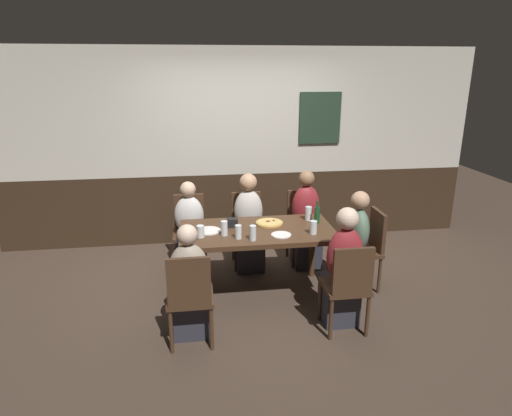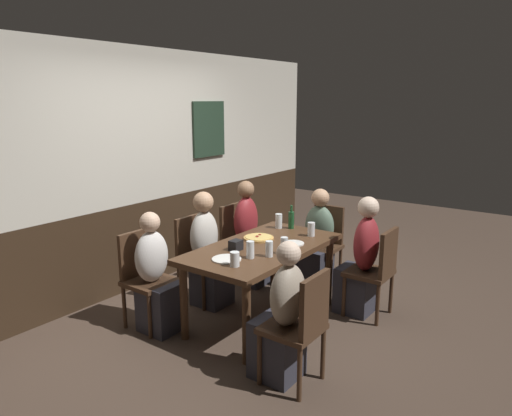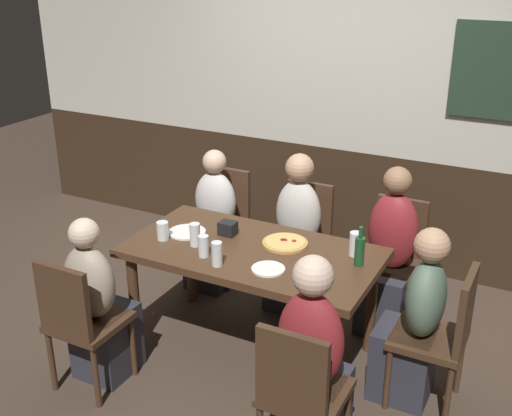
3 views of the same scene
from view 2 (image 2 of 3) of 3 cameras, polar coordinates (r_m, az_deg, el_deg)
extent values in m
plane|color=#423328|center=(4.66, 0.74, -13.25)|extent=(12.00, 12.00, 0.00)
cube|color=#332316|center=(5.53, -13.37, -4.01)|extent=(6.40, 0.10, 0.95)
cube|color=beige|center=(5.31, -14.11, 9.53)|extent=(6.40, 0.10, 1.65)
cube|color=#233828|center=(6.02, -5.68, 9.40)|extent=(0.56, 0.03, 0.68)
cube|color=#472D1C|center=(4.39, 0.77, -4.85)|extent=(1.59, 0.84, 0.05)
cylinder|color=#472D1C|center=(3.82, -1.15, -13.65)|extent=(0.07, 0.07, 0.69)
cylinder|color=#472D1C|center=(4.91, 8.76, -7.61)|extent=(0.07, 0.07, 0.69)
cylinder|color=#472D1C|center=(4.23, -8.64, -11.09)|extent=(0.07, 0.07, 0.69)
cylinder|color=#472D1C|center=(5.23, 2.12, -6.15)|extent=(0.07, 0.07, 0.69)
cube|color=#422B1C|center=(3.57, 4.35, -14.20)|extent=(0.40, 0.40, 0.04)
cube|color=#422B1C|center=(3.39, 7.06, -11.42)|extent=(0.36, 0.04, 0.43)
cylinder|color=#422B1C|center=(3.64, 0.41, -17.67)|extent=(0.04, 0.04, 0.41)
cylinder|color=#422B1C|center=(3.88, 3.44, -15.57)|extent=(0.04, 0.04, 0.41)
cylinder|color=#422B1C|center=(3.48, 5.24, -19.28)|extent=(0.04, 0.04, 0.41)
cylinder|color=#422B1C|center=(3.74, 8.04, -16.92)|extent=(0.04, 0.04, 0.41)
cube|color=#422B1C|center=(4.93, -6.51, -6.39)|extent=(0.40, 0.40, 0.04)
cube|color=#422B1C|center=(4.98, -8.11, -3.41)|extent=(0.36, 0.04, 0.43)
cylinder|color=#422B1C|center=(5.03, -3.67, -8.69)|extent=(0.04, 0.04, 0.41)
cylinder|color=#422B1C|center=(4.79, -6.30, -9.87)|extent=(0.04, 0.04, 0.41)
cylinder|color=#422B1C|center=(5.24, -6.57, -7.84)|extent=(0.04, 0.04, 0.41)
cylinder|color=#422B1C|center=(5.01, -9.22, -8.92)|extent=(0.04, 0.04, 0.41)
cube|color=#422B1C|center=(5.44, -1.53, -4.45)|extent=(0.40, 0.40, 0.04)
cube|color=#422B1C|center=(5.48, -3.04, -1.77)|extent=(0.36, 0.04, 0.43)
cylinder|color=#422B1C|center=(5.55, 0.96, -6.55)|extent=(0.04, 0.04, 0.41)
cylinder|color=#422B1C|center=(5.29, -1.17, -7.54)|extent=(0.04, 0.04, 0.41)
cylinder|color=#422B1C|center=(5.74, -1.83, -5.88)|extent=(0.04, 0.04, 0.41)
cylinder|color=#422B1C|center=(5.49, -4.02, -6.80)|extent=(0.04, 0.04, 0.41)
cube|color=#422B1C|center=(5.40, 7.74, -4.70)|extent=(0.40, 0.40, 0.04)
cube|color=#422B1C|center=(5.49, 8.71, -1.89)|extent=(0.04, 0.36, 0.43)
cylinder|color=#422B1C|center=(5.25, 8.42, -7.82)|extent=(0.04, 0.04, 0.41)
cylinder|color=#422B1C|center=(5.41, 5.21, -7.12)|extent=(0.04, 0.04, 0.41)
cylinder|color=#422B1C|center=(5.54, 10.07, -6.77)|extent=(0.04, 0.04, 0.41)
cylinder|color=#422B1C|center=(5.69, 6.98, -6.14)|extent=(0.04, 0.04, 0.41)
cube|color=#422B1C|center=(4.48, -12.60, -8.68)|extent=(0.40, 0.40, 0.04)
cube|color=#422B1C|center=(4.53, -14.27, -5.36)|extent=(0.36, 0.04, 0.43)
cylinder|color=#422B1C|center=(4.55, -9.38, -11.22)|extent=(0.04, 0.04, 0.41)
cylinder|color=#422B1C|center=(4.35, -12.64, -12.60)|extent=(0.04, 0.04, 0.41)
cylinder|color=#422B1C|center=(4.79, -12.30, -10.13)|extent=(0.04, 0.04, 0.41)
cylinder|color=#422B1C|center=(4.59, -15.52, -11.36)|extent=(0.04, 0.04, 0.41)
cube|color=#422B1C|center=(4.72, 13.38, -7.57)|extent=(0.40, 0.40, 0.04)
cube|color=#422B1C|center=(4.58, 15.61, -5.22)|extent=(0.36, 0.04, 0.43)
cylinder|color=#422B1C|center=(4.72, 10.49, -10.37)|extent=(0.04, 0.04, 0.41)
cylinder|color=#422B1C|center=(5.01, 12.20, -9.05)|extent=(0.04, 0.04, 0.41)
cylinder|color=#422B1C|center=(4.60, 14.38, -11.21)|extent=(0.04, 0.04, 0.41)
cylinder|color=#422B1C|center=(4.90, 15.89, -9.79)|extent=(0.04, 0.04, 0.41)
cube|color=#2D2D38|center=(3.73, 2.52, -16.49)|extent=(0.32, 0.34, 0.45)
ellipsoid|color=tan|center=(3.48, 3.85, -10.34)|extent=(0.34, 0.22, 0.46)
sphere|color=beige|center=(3.37, 3.93, -5.46)|extent=(0.18, 0.18, 0.18)
cube|color=#2D2D38|center=(4.92, -5.31, -8.95)|extent=(0.32, 0.34, 0.45)
ellipsoid|color=beige|center=(4.82, -6.24, -3.35)|extent=(0.34, 0.22, 0.52)
sphere|color=tan|center=(4.74, -6.34, 0.74)|extent=(0.20, 0.20, 0.20)
cube|color=#2D2D38|center=(5.43, -0.42, -6.75)|extent=(0.32, 0.34, 0.45)
ellipsoid|color=maroon|center=(5.34, -1.21, -1.51)|extent=(0.34, 0.22, 0.55)
sphere|color=#936B4C|center=(5.26, -1.23, 2.27)|extent=(0.19, 0.19, 0.19)
cube|color=#2D2D38|center=(5.36, 7.01, -7.14)|extent=(0.34, 0.32, 0.45)
ellipsoid|color=#56705B|center=(5.29, 7.62, -2.19)|extent=(0.22, 0.34, 0.47)
sphere|color=tan|center=(5.22, 7.73, 1.24)|extent=(0.20, 0.20, 0.20)
cube|color=#2D2D38|center=(4.47, -11.34, -11.52)|extent=(0.32, 0.34, 0.45)
ellipsoid|color=silver|center=(4.36, -12.42, -5.69)|extent=(0.34, 0.22, 0.47)
sphere|color=#DBB293|center=(4.27, -12.62, -1.66)|extent=(0.18, 0.18, 0.18)
cube|color=#2D2D38|center=(4.84, 11.82, -9.57)|extent=(0.32, 0.34, 0.45)
ellipsoid|color=maroon|center=(4.64, 13.11, -4.18)|extent=(0.34, 0.22, 0.53)
sphere|color=beige|center=(4.55, 13.34, 0.10)|extent=(0.20, 0.20, 0.20)
cylinder|color=tan|center=(4.58, 0.31, -3.62)|extent=(0.29, 0.29, 0.02)
cylinder|color=#DBB760|center=(4.58, 0.31, -3.48)|extent=(0.26, 0.26, 0.01)
cylinder|color=maroon|center=(4.63, 0.46, -3.20)|extent=(0.03, 0.03, 0.00)
cylinder|color=maroon|center=(4.58, 0.17, -3.38)|extent=(0.03, 0.03, 0.00)
cylinder|color=maroon|center=(4.57, 0.10, -3.44)|extent=(0.03, 0.03, 0.00)
cylinder|color=silver|center=(4.95, 2.75, -1.57)|extent=(0.07, 0.07, 0.15)
cylinder|color=silver|center=(4.96, 2.74, -2.04)|extent=(0.06, 0.06, 0.07)
cylinder|color=silver|center=(4.02, -0.69, -5.03)|extent=(0.07, 0.07, 0.15)
cylinder|color=gold|center=(4.03, -0.69, -5.23)|extent=(0.06, 0.06, 0.12)
cylinder|color=silver|center=(4.14, 3.40, -4.53)|extent=(0.06, 0.06, 0.15)
cylinder|color=#331E14|center=(4.15, 3.40, -5.06)|extent=(0.06, 0.06, 0.07)
cylinder|color=silver|center=(4.07, 1.59, -4.92)|extent=(0.06, 0.06, 0.14)
cylinder|color=#331E14|center=(4.07, 1.59, -5.12)|extent=(0.06, 0.06, 0.11)
cylinder|color=silver|center=(4.70, 6.64, -2.55)|extent=(0.07, 0.07, 0.14)
cylinder|color=#B26623|center=(4.71, 6.63, -3.04)|extent=(0.06, 0.06, 0.05)
cylinder|color=silver|center=(3.84, -2.57, -6.15)|extent=(0.08, 0.08, 0.12)
cylinder|color=#331E14|center=(3.85, -2.56, -6.46)|extent=(0.07, 0.07, 0.08)
cylinder|color=#194723|center=(4.94, 4.24, -1.46)|extent=(0.06, 0.06, 0.18)
cylinder|color=#194723|center=(4.91, 4.26, -0.07)|extent=(0.03, 0.03, 0.07)
cylinder|color=white|center=(4.01, -3.54, -6.14)|extent=(0.25, 0.25, 0.01)
cylinder|color=white|center=(4.44, 4.51, -4.25)|extent=(0.20, 0.20, 0.01)
cube|color=black|center=(4.25, -2.44, -4.48)|extent=(0.11, 0.09, 0.09)
camera|label=1|loc=(3.35, 70.68, 9.26)|focal=31.05mm
camera|label=3|loc=(5.14, 45.78, 13.92)|focal=44.16mm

